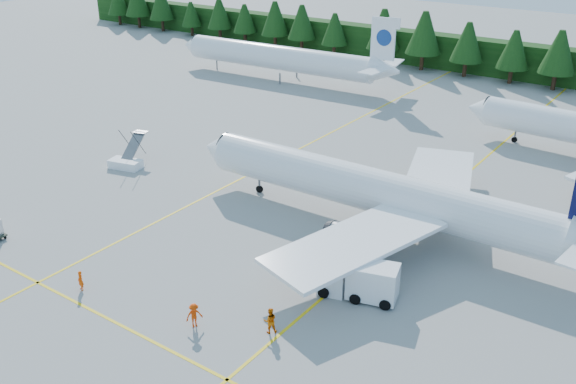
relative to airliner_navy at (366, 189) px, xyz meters
The scene contains 12 objects.
ground 18.97m from the airliner_navy, 97.55° to the right, with size 320.00×320.00×0.00m, color #9F9F99.
taxi_stripe_a 16.91m from the airliner_navy, behind, with size 0.25×120.00×0.01m, color yellow.
taxi_stripe_b 5.29m from the airliner_navy, 23.39° to the left, with size 0.25×120.00×0.01m, color yellow.
taxi_stripe_cross 24.85m from the airliner_navy, 95.71° to the right, with size 80.00×0.25×0.01m, color yellow.
treeline_hedge 63.59m from the airliner_navy, 92.21° to the left, with size 220.00×4.00×6.00m, color black.
airliner_navy is the anchor object (origin of this frame).
airliner_far_left 55.90m from the airliner_navy, 135.52° to the left, with size 41.73×6.16×12.13m.
airstairs 29.74m from the airliner_navy, behind, with size 4.06×5.51×3.34m.
service_truck 12.69m from the airliner_navy, 63.14° to the right, with size 6.49×3.77×2.95m.
crew_a 26.47m from the airliner_navy, 118.85° to the right, with size 0.61×0.40×1.66m, color #FF4B05.
crew_b 19.20m from the airliner_navy, 81.47° to the right, with size 0.97×0.76×2.00m, color #D65D04.
crew_c 21.68m from the airliner_navy, 95.51° to the right, with size 0.79×0.53×1.91m, color #ED3C05.
Camera 1 is at (28.03, -30.32, 28.19)m, focal length 40.00 mm.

